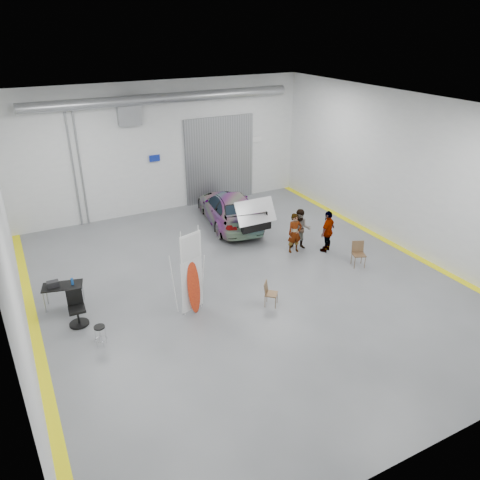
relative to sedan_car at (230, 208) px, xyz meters
name	(u,v)px	position (x,y,z in m)	size (l,w,h in m)	color
ground	(245,283)	(-1.87, -4.98, -0.73)	(16.00, 16.00, 0.00)	slate
room_shell	(222,153)	(-1.63, -2.76, 3.35)	(14.02, 16.18, 6.01)	silver
sedan_car	(230,208)	(0.00, 0.00, 0.00)	(2.04, 5.01, 1.45)	white
person_a	(295,233)	(1.01, -3.72, 0.08)	(0.58, 0.38, 1.61)	brown
person_b	(300,229)	(1.38, -3.57, 0.11)	(0.81, 0.62, 1.66)	teal
person_c	(328,231)	(2.20, -4.26, 0.13)	(0.99, 0.41, 1.71)	#9D5434
surfboard_display	(191,280)	(-4.20, -5.83, 0.44)	(0.78, 0.40, 2.87)	white
folding_chair_near	(271,298)	(-1.78, -6.62, -0.47)	(0.54, 0.63, 0.83)	brown
folding_chair_far	(358,259)	(2.46, -5.83, -0.43)	(0.58, 0.62, 0.94)	brown
shop_stool	(101,336)	(-7.10, -6.18, -0.41)	(0.33, 0.33, 0.64)	black
work_table	(60,286)	(-7.75, -3.61, 0.04)	(1.33, 0.88, 1.00)	gray
office_chair	(77,310)	(-7.48, -4.81, -0.24)	(0.59, 0.59, 1.11)	black
trunk_lid	(254,209)	(0.00, -2.26, 0.75)	(1.69, 1.03, 0.04)	silver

